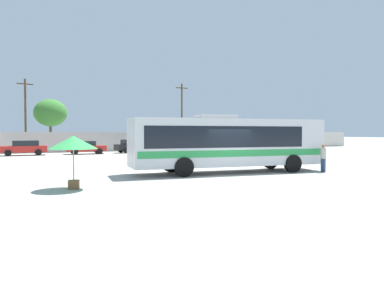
# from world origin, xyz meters

# --- Properties ---
(ground_plane) EXTENTS (300.00, 300.00, 0.00)m
(ground_plane) POSITION_xyz_m (0.00, 10.00, 0.00)
(ground_plane) COLOR #A3A099
(perimeter_wall) EXTENTS (80.00, 0.30, 2.40)m
(perimeter_wall) POSITION_xyz_m (0.00, 27.98, 1.20)
(perimeter_wall) COLOR beige
(perimeter_wall) RESTS_ON ground_plane
(coach_bus_silver_green) EXTENTS (11.69, 3.79, 3.35)m
(coach_bus_silver_green) POSITION_xyz_m (0.52, 1.04, 1.79)
(coach_bus_silver_green) COLOR silver
(coach_bus_silver_green) RESTS_ON ground_plane
(attendant_by_bus_door) EXTENTS (0.41, 0.41, 1.65)m
(attendant_by_bus_door) POSITION_xyz_m (5.72, -1.26, 0.93)
(attendant_by_bus_door) COLOR #33476B
(attendant_by_bus_door) RESTS_ON ground_plane
(vendor_umbrella_near_gate_green) EXTENTS (1.97, 1.97, 2.19)m
(vendor_umbrella_near_gate_green) POSITION_xyz_m (-8.35, -1.56, 1.87)
(vendor_umbrella_near_gate_green) COLOR gray
(vendor_umbrella_near_gate_green) RESTS_ON ground_plane
(parked_car_leftmost_red) EXTENTS (4.46, 2.02, 1.52)m
(parked_car_leftmost_red) POSITION_xyz_m (-9.97, 23.71, 0.80)
(parked_car_leftmost_red) COLOR red
(parked_car_leftmost_red) RESTS_ON ground_plane
(parked_car_second_red) EXTENTS (4.13, 2.05, 1.41)m
(parked_car_second_red) POSITION_xyz_m (-3.87, 23.41, 0.76)
(parked_car_second_red) COLOR red
(parked_car_second_red) RESTS_ON ground_plane
(parked_car_third_black) EXTENTS (4.63, 2.31, 1.53)m
(parked_car_third_black) POSITION_xyz_m (1.70, 23.82, 0.81)
(parked_car_third_black) COLOR black
(parked_car_third_black) RESTS_ON ground_plane
(parked_car_rightmost_white) EXTENTS (4.47, 2.04, 1.50)m
(parked_car_rightmost_white) POSITION_xyz_m (7.63, 23.93, 0.79)
(parked_car_rightmost_white) COLOR silver
(parked_car_rightmost_white) RESTS_ON ground_plane
(utility_pole_near) EXTENTS (1.80, 0.24, 9.28)m
(utility_pole_near) POSITION_xyz_m (10.59, 30.25, 4.83)
(utility_pole_near) COLOR #4C3823
(utility_pole_near) RESTS_ON ground_plane
(utility_pole_far) EXTENTS (1.78, 0.51, 8.62)m
(utility_pole_far) POSITION_xyz_m (-9.69, 29.68, 4.49)
(utility_pole_far) COLOR #4C3823
(utility_pole_far) RESTS_ON ground_plane
(roadside_tree_midleft) EXTENTS (4.08, 4.08, 6.60)m
(roadside_tree_midleft) POSITION_xyz_m (-6.74, 32.63, 4.85)
(roadside_tree_midleft) COLOR brown
(roadside_tree_midleft) RESTS_ON ground_plane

